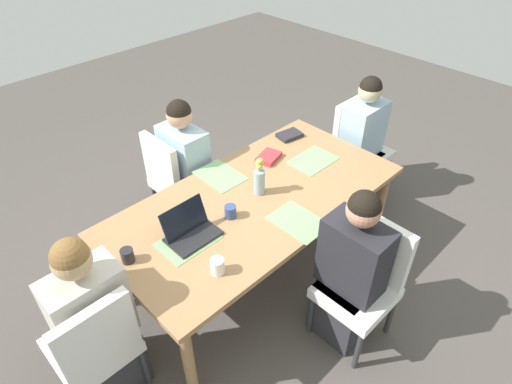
% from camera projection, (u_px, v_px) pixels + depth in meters
% --- Properties ---
extents(ground_plane, '(10.00, 10.00, 0.00)m').
position_uv_depth(ground_plane, '(256.00, 267.00, 3.48)').
color(ground_plane, '#4C4742').
extents(dining_table, '(2.14, 1.07, 0.72)m').
position_uv_depth(dining_table, '(256.00, 205.00, 3.07)').
color(dining_table, '#9E754C').
rests_on(dining_table, ground_plane).
extents(chair_far_left_near, '(0.44, 0.44, 0.90)m').
position_uv_depth(chair_far_left_near, '(364.00, 277.00, 2.75)').
color(chair_far_left_near, silver).
rests_on(chair_far_left_near, ground_plane).
extents(person_far_left_near, '(0.36, 0.40, 1.19)m').
position_uv_depth(person_far_left_near, '(350.00, 276.00, 2.73)').
color(person_far_left_near, '#2D2D33').
rests_on(person_far_left_near, ground_plane).
extents(chair_head_right_left_mid, '(0.44, 0.44, 0.90)m').
position_uv_depth(chair_head_right_left_mid, '(95.00, 344.00, 2.38)').
color(chair_head_right_left_mid, silver).
rests_on(chair_head_right_left_mid, ground_plane).
extents(person_head_right_left_mid, '(0.40, 0.36, 1.19)m').
position_uv_depth(person_head_right_left_mid, '(97.00, 327.00, 2.43)').
color(person_head_right_left_mid, '#2D2D33').
rests_on(person_head_right_left_mid, ground_plane).
extents(chair_head_left_left_far, '(0.44, 0.44, 0.90)m').
position_uv_depth(chair_head_left_left_far, '(357.00, 143.00, 4.02)').
color(chair_head_left_left_far, silver).
rests_on(chair_head_left_left_far, ground_plane).
extents(person_head_left_left_far, '(0.40, 0.36, 1.19)m').
position_uv_depth(person_head_left_left_far, '(360.00, 146.00, 3.93)').
color(person_head_left_left_far, '#2D2D33').
rests_on(person_head_left_left_far, ground_plane).
extents(chair_near_right_near, '(0.44, 0.44, 0.90)m').
position_uv_depth(chair_near_right_near, '(175.00, 177.00, 3.60)').
color(chair_near_right_near, silver).
rests_on(chair_near_right_near, ground_plane).
extents(person_near_right_near, '(0.36, 0.40, 1.19)m').
position_uv_depth(person_near_right_near, '(186.00, 174.00, 3.59)').
color(person_near_right_near, '#2D2D33').
rests_on(person_near_right_near, ground_plane).
extents(flower_vase, '(0.08, 0.08, 0.29)m').
position_uv_depth(flower_vase, '(259.00, 178.00, 3.00)').
color(flower_vase, '#8EA8B7').
rests_on(flower_vase, dining_table).
extents(placemat_far_left_near, '(0.26, 0.36, 0.00)m').
position_uv_depth(placemat_far_left_near, '(298.00, 222.00, 2.83)').
color(placemat_far_left_near, '#7FAD70').
rests_on(placemat_far_left_near, dining_table).
extents(placemat_head_right_left_mid, '(0.36, 0.26, 0.00)m').
position_uv_depth(placemat_head_right_left_mid, '(188.00, 241.00, 2.69)').
color(placemat_head_right_left_mid, '#7FAD70').
rests_on(placemat_head_right_left_mid, dining_table).
extents(placemat_head_left_left_far, '(0.36, 0.26, 0.00)m').
position_uv_depth(placemat_head_left_left_far, '(313.00, 160.00, 3.39)').
color(placemat_head_left_left_far, '#7FAD70').
rests_on(placemat_head_left_left_far, dining_table).
extents(placemat_near_right_near, '(0.27, 0.36, 0.00)m').
position_uv_depth(placemat_near_right_near, '(220.00, 176.00, 3.23)').
color(placemat_near_right_near, '#7FAD70').
rests_on(placemat_near_right_near, dining_table).
extents(laptop_head_right_left_mid, '(0.32, 0.22, 0.21)m').
position_uv_depth(laptop_head_right_left_mid, '(190.00, 231.00, 2.70)').
color(laptop_head_right_left_mid, black).
rests_on(laptop_head_right_left_mid, dining_table).
extents(coffee_mug_near_left, '(0.08, 0.08, 0.09)m').
position_uv_depth(coffee_mug_near_left, '(230.00, 212.00, 2.85)').
color(coffee_mug_near_left, '#33477A').
rests_on(coffee_mug_near_left, dining_table).
extents(coffee_mug_near_right, '(0.08, 0.08, 0.10)m').
position_uv_depth(coffee_mug_near_right, '(217.00, 266.00, 2.46)').
color(coffee_mug_near_right, white).
rests_on(coffee_mug_near_right, dining_table).
extents(coffee_mug_centre_left, '(0.08, 0.08, 0.09)m').
position_uv_depth(coffee_mug_centre_left, '(127.00, 256.00, 2.54)').
color(coffee_mug_centre_left, '#232328').
rests_on(coffee_mug_centre_left, dining_table).
extents(book_red_cover, '(0.22, 0.17, 0.03)m').
position_uv_depth(book_red_cover, '(290.00, 135.00, 3.67)').
color(book_red_cover, '#28282D').
rests_on(book_red_cover, dining_table).
extents(book_blue_cover, '(0.23, 0.19, 0.04)m').
position_uv_depth(book_blue_cover, '(269.00, 157.00, 3.40)').
color(book_blue_cover, '#B73338').
rests_on(book_blue_cover, dining_table).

